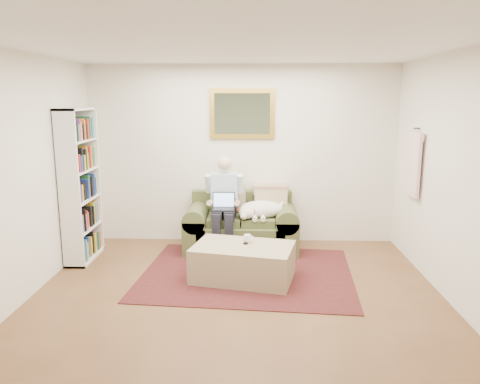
{
  "coord_description": "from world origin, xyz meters",
  "views": [
    {
      "loc": [
        0.18,
        -4.34,
        2.13
      ],
      "look_at": [
        0.0,
        1.48,
        0.95
      ],
      "focal_mm": 35.0,
      "sensor_mm": 36.0,
      "label": 1
    }
  ],
  "objects_px": {
    "ottoman": "(243,262)",
    "laptop": "(224,205)",
    "seated_man": "(224,206)",
    "bookshelf": "(80,185)",
    "sleeping_dog": "(261,209)",
    "coffee_mug": "(247,239)",
    "sofa": "(241,230)"
  },
  "relations": [
    {
      "from": "ottoman",
      "to": "bookshelf",
      "type": "relative_size",
      "value": 0.58
    },
    {
      "from": "seated_man",
      "to": "bookshelf",
      "type": "distance_m",
      "value": 1.92
    },
    {
      "from": "ottoman",
      "to": "sleeping_dog",
      "type": "bearing_deg",
      "value": 77.8
    },
    {
      "from": "laptop",
      "to": "ottoman",
      "type": "distance_m",
      "value": 1.09
    },
    {
      "from": "ottoman",
      "to": "laptop",
      "type": "bearing_deg",
      "value": 107.31
    },
    {
      "from": "seated_man",
      "to": "coffee_mug",
      "type": "relative_size",
      "value": 13.28
    },
    {
      "from": "sleeping_dog",
      "to": "ottoman",
      "type": "distance_m",
      "value": 1.15
    },
    {
      "from": "laptop",
      "to": "bookshelf",
      "type": "bearing_deg",
      "value": -172.07
    },
    {
      "from": "sofa",
      "to": "bookshelf",
      "type": "bearing_deg",
      "value": -167.5
    },
    {
      "from": "seated_man",
      "to": "sleeping_dog",
      "type": "height_order",
      "value": "seated_man"
    },
    {
      "from": "sleeping_dog",
      "to": "bookshelf",
      "type": "bearing_deg",
      "value": -170.81
    },
    {
      "from": "bookshelf",
      "to": "seated_man",
      "type": "bearing_deg",
      "value": 9.77
    },
    {
      "from": "ottoman",
      "to": "bookshelf",
      "type": "height_order",
      "value": "bookshelf"
    },
    {
      "from": "sleeping_dog",
      "to": "bookshelf",
      "type": "xyz_separation_m",
      "value": [
        -2.38,
        -0.39,
        0.4
      ]
    },
    {
      "from": "seated_man",
      "to": "sleeping_dog",
      "type": "xyz_separation_m",
      "value": [
        0.52,
        0.06,
        -0.06
      ]
    },
    {
      "from": "sofa",
      "to": "seated_man",
      "type": "bearing_deg",
      "value": -148.55
    },
    {
      "from": "sofa",
      "to": "seated_man",
      "type": "xyz_separation_m",
      "value": [
        -0.24,
        -0.14,
        0.39
      ]
    },
    {
      "from": "coffee_mug",
      "to": "ottoman",
      "type": "bearing_deg",
      "value": -114.02
    },
    {
      "from": "sleeping_dog",
      "to": "ottoman",
      "type": "bearing_deg",
      "value": -102.2
    },
    {
      "from": "coffee_mug",
      "to": "sofa",
      "type": "bearing_deg",
      "value": 95.71
    },
    {
      "from": "seated_man",
      "to": "sleeping_dog",
      "type": "bearing_deg",
      "value": 7.13
    },
    {
      "from": "sofa",
      "to": "sleeping_dog",
      "type": "distance_m",
      "value": 0.44
    },
    {
      "from": "bookshelf",
      "to": "laptop",
      "type": "bearing_deg",
      "value": 7.93
    },
    {
      "from": "laptop",
      "to": "bookshelf",
      "type": "height_order",
      "value": "bookshelf"
    },
    {
      "from": "sofa",
      "to": "sleeping_dog",
      "type": "relative_size",
      "value": 2.43
    },
    {
      "from": "ottoman",
      "to": "coffee_mug",
      "type": "bearing_deg",
      "value": 65.98
    },
    {
      "from": "sleeping_dog",
      "to": "coffee_mug",
      "type": "height_order",
      "value": "sleeping_dog"
    },
    {
      "from": "ottoman",
      "to": "coffee_mug",
      "type": "xyz_separation_m",
      "value": [
        0.05,
        0.11,
        0.26
      ]
    },
    {
      "from": "coffee_mug",
      "to": "bookshelf",
      "type": "xyz_separation_m",
      "value": [
        -2.2,
        0.56,
        0.53
      ]
    },
    {
      "from": "sleeping_dog",
      "to": "ottoman",
      "type": "height_order",
      "value": "sleeping_dog"
    },
    {
      "from": "laptop",
      "to": "coffee_mug",
      "type": "distance_m",
      "value": 0.92
    },
    {
      "from": "sofa",
      "to": "sleeping_dog",
      "type": "bearing_deg",
      "value": -15.74
    }
  ]
}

